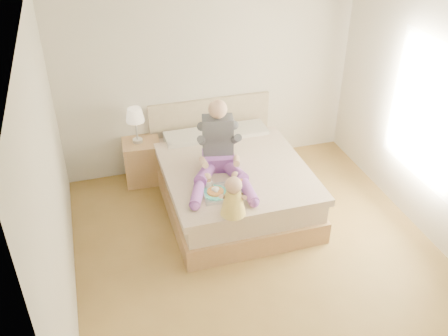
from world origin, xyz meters
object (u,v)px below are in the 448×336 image
object	(u,v)px
adult	(219,154)
baby	(233,199)
bed	(231,180)
nightstand	(143,161)
tray	(224,191)

from	to	relation	value
adult	baby	xyz separation A→B (m)	(-0.07, -0.79, -0.08)
baby	bed	bearing A→B (deg)	95.94
baby	nightstand	bearing A→B (deg)	133.35
nightstand	baby	world-z (taller)	baby
tray	nightstand	bearing A→B (deg)	119.96
bed	adult	distance (m)	0.64
tray	baby	distance (m)	0.40
nightstand	adult	distance (m)	1.41
bed	baby	bearing A→B (deg)	-106.02
nightstand	tray	world-z (taller)	tray
adult	tray	world-z (taller)	adult
adult	tray	size ratio (longest dim) A/B	2.28
adult	bed	bearing A→B (deg)	57.83
bed	tray	size ratio (longest dim) A/B	4.38
bed	nightstand	bearing A→B (deg)	141.48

